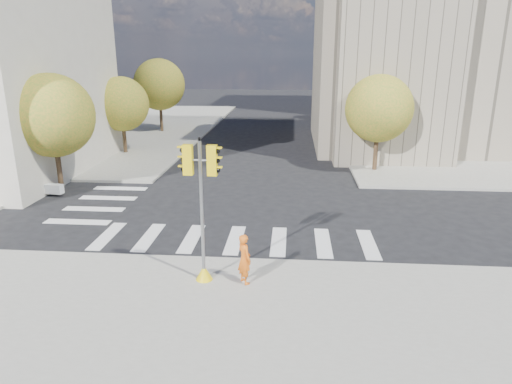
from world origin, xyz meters
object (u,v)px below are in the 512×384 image
lamp_near (377,95)px  photographer (244,259)px  planter_wall (14,186)px  lamp_far (352,83)px  traffic_signal (202,222)px

lamp_near → photographer: bearing=-110.2°
photographer → lamp_near: bearing=-55.4°
lamp_near → planter_wall: size_ratio=1.35×
lamp_near → lamp_far: same height
planter_wall → traffic_signal: bearing=-27.7°
photographer → traffic_signal: bearing=50.7°
lamp_far → traffic_signal: 34.93m
lamp_near → traffic_signal: bearing=-113.7°
lamp_far → planter_wall: bearing=-130.8°
photographer → planter_wall: size_ratio=0.28×
lamp_near → lamp_far: bearing=90.0°
lamp_far → lamp_near: bearing=-90.0°
photographer → planter_wall: (-13.71, 9.51, -0.59)m
traffic_signal → photographer: size_ratio=2.83×
lamp_far → photographer: lamp_far is taller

